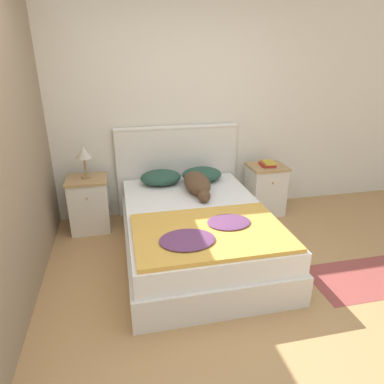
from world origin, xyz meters
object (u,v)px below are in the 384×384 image
(dog, at_px, (198,184))
(table_lamp, at_px, (84,154))
(nightstand_right, at_px, (265,189))
(book_stack, at_px, (268,164))
(pillow_right, at_px, (202,174))
(bed, at_px, (196,231))
(nightstand_left, at_px, (90,204))
(pillow_left, at_px, (161,177))

(dog, height_order, table_lamp, table_lamp)
(nightstand_right, distance_m, book_stack, 0.33)
(book_stack, relative_size, table_lamp, 0.59)
(pillow_right, bearing_deg, bed, -107.68)
(pillow_right, relative_size, dog, 0.61)
(nightstand_left, bearing_deg, table_lamp, 90.00)
(bed, distance_m, pillow_right, 0.87)
(book_stack, bearing_deg, nightstand_left, 179.65)
(nightstand_right, height_order, dog, dog)
(bed, height_order, pillow_left, pillow_left)
(pillow_right, distance_m, table_lamp, 1.35)
(bed, distance_m, book_stack, 1.36)
(nightstand_right, distance_m, pillow_right, 0.86)
(pillow_right, bearing_deg, nightstand_right, -0.62)
(pillow_left, height_order, book_stack, book_stack)
(book_stack, height_order, table_lamp, table_lamp)
(dog, bearing_deg, nightstand_left, 165.12)
(pillow_left, distance_m, table_lamp, 0.88)
(nightstand_left, distance_m, pillow_left, 0.86)
(table_lamp, bearing_deg, pillow_left, -0.44)
(nightstand_right, xyz_separation_m, dog, (-0.95, -0.31, 0.26))
(nightstand_right, distance_m, pillow_left, 1.33)
(nightstand_right, bearing_deg, bed, -144.58)
(nightstand_right, bearing_deg, dog, -161.73)
(nightstand_left, distance_m, pillow_right, 1.33)
(pillow_left, xyz_separation_m, dog, (0.36, -0.32, 0.01))
(pillow_right, bearing_deg, table_lamp, 179.73)
(pillow_left, height_order, dog, dog)
(pillow_right, relative_size, table_lamp, 1.33)
(book_stack, bearing_deg, table_lamp, 179.24)
(dog, relative_size, book_stack, 3.71)
(nightstand_left, xyz_separation_m, dog, (1.18, -0.31, 0.26))
(pillow_right, bearing_deg, nightstand_left, -179.61)
(bed, bearing_deg, pillow_right, 72.32)
(nightstand_left, bearing_deg, bed, -35.42)
(pillow_right, xyz_separation_m, dog, (-0.13, -0.32, 0.01))
(pillow_left, height_order, pillow_right, same)
(book_stack, xyz_separation_m, table_lamp, (-2.13, 0.03, 0.24))
(bed, height_order, nightstand_right, nightstand_right)
(book_stack, bearing_deg, pillow_left, 179.04)
(nightstand_right, height_order, book_stack, book_stack)
(nightstand_right, bearing_deg, pillow_left, 179.61)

